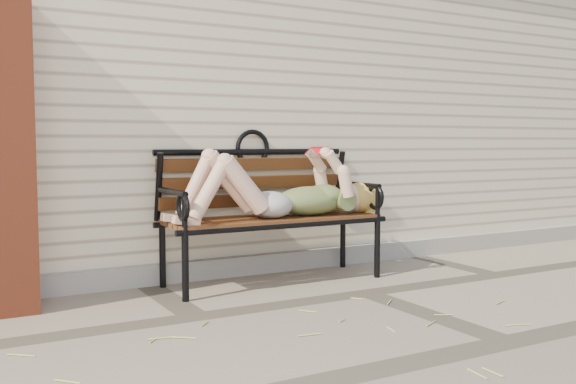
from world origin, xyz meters
TOP-DOWN VIEW (x-y plane):
  - ground at (0.00, 0.00)m, footprint 80.00×80.00m
  - house_wall at (0.00, 3.00)m, footprint 8.00×4.00m
  - foundation_strip at (0.00, 0.97)m, footprint 8.00×0.10m
  - garden_bench at (-0.40, 0.73)m, footprint 1.76×0.70m
  - reading_woman at (-0.38, 0.59)m, footprint 1.66×0.38m
  - straw_scatter at (-0.69, -1.10)m, footprint 2.78×1.60m

SIDE VIEW (x-z plane):
  - ground at x=0.00m, z-range 0.00..0.00m
  - straw_scatter at x=-0.69m, z-range 0.00..0.01m
  - foundation_strip at x=0.00m, z-range 0.00..0.15m
  - garden_bench at x=-0.40m, z-range 0.07..1.21m
  - reading_woman at x=-0.38m, z-range 0.42..0.94m
  - house_wall at x=0.00m, z-range 0.00..3.00m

